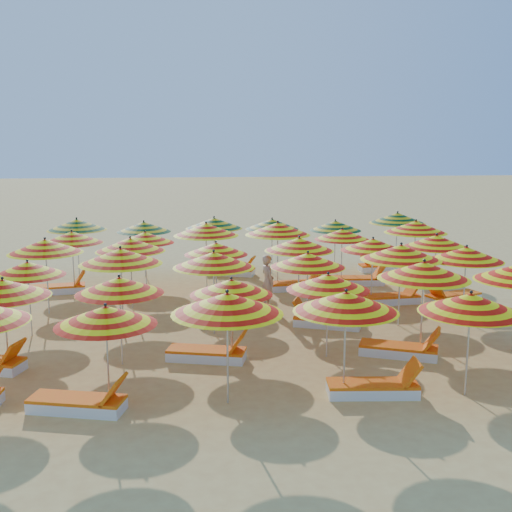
% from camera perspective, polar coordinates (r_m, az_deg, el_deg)
% --- Properties ---
extents(ground, '(120.00, 120.00, 0.00)m').
position_cam_1_polar(ground, '(17.47, 0.17, -5.47)').
color(ground, '#DAB761').
rests_on(ground, ground).
extents(umbrella_1, '(2.24, 2.24, 1.94)m').
position_cam_1_polar(umbrella_1, '(11.74, -13.21, -5.19)').
color(umbrella_1, silver).
rests_on(umbrella_1, ground).
extents(umbrella_2, '(2.17, 2.17, 2.15)m').
position_cam_1_polar(umbrella_2, '(11.50, -2.58, -4.24)').
color(umbrella_2, silver).
rests_on(umbrella_2, ground).
extents(umbrella_3, '(2.23, 2.23, 2.09)m').
position_cam_1_polar(umbrella_3, '(11.95, 7.99, -4.06)').
color(umbrella_3, silver).
rests_on(umbrella_3, ground).
extents(umbrella_4, '(2.09, 2.09, 2.04)m').
position_cam_1_polar(umbrella_4, '(12.54, 18.54, -4.01)').
color(umbrella_4, silver).
rests_on(umbrella_4, ground).
extents(umbrella_6, '(2.30, 2.30, 2.04)m').
position_cam_1_polar(umbrella_6, '(14.04, -21.58, -2.68)').
color(umbrella_6, silver).
rests_on(umbrella_6, ground).
extents(umbrella_7, '(2.21, 2.21, 1.99)m').
position_cam_1_polar(umbrella_7, '(13.80, -12.05, -2.58)').
color(umbrella_7, silver).
rests_on(umbrella_7, ground).
extents(umbrella_8, '(2.14, 2.14, 1.89)m').
position_cam_1_polar(umbrella_8, '(13.72, -2.21, -2.77)').
color(umbrella_8, silver).
rests_on(umbrella_8, ground).
extents(umbrella_9, '(2.11, 2.11, 1.94)m').
position_cam_1_polar(umbrella_9, '(14.07, 6.42, -2.32)').
color(umbrella_9, silver).
rests_on(umbrella_9, ground).
extents(umbrella_10, '(2.66, 2.66, 2.18)m').
position_cam_1_polar(umbrella_10, '(14.66, 14.71, -1.25)').
color(umbrella_10, silver).
rests_on(umbrella_10, ground).
extents(umbrella_12, '(2.08, 2.08, 1.91)m').
position_cam_1_polar(umbrella_12, '(16.45, -19.64, -1.08)').
color(umbrella_12, silver).
rests_on(umbrella_12, ground).
extents(umbrella_13, '(2.24, 2.24, 2.18)m').
position_cam_1_polar(umbrella_13, '(16.15, -11.95, -0.03)').
color(umbrella_13, silver).
rests_on(umbrella_13, ground).
extents(umbrella_14, '(2.65, 2.65, 2.13)m').
position_cam_1_polar(umbrella_14, '(15.66, -3.78, -0.33)').
color(umbrella_14, silver).
rests_on(umbrella_14, ground).
extents(umbrella_15, '(2.48, 2.48, 2.01)m').
position_cam_1_polar(umbrella_15, '(16.15, 4.63, -0.37)').
color(umbrella_15, silver).
rests_on(umbrella_15, ground).
extents(umbrella_16, '(2.47, 2.47, 2.19)m').
position_cam_1_polar(umbrella_16, '(16.72, 12.76, 0.31)').
color(umbrella_16, silver).
rests_on(umbrella_16, ground).
extents(umbrella_17, '(1.97, 1.97, 2.06)m').
position_cam_1_polar(umbrella_17, '(17.60, 18.20, 0.18)').
color(umbrella_17, silver).
rests_on(umbrella_17, ground).
extents(umbrella_18, '(2.26, 2.26, 2.15)m').
position_cam_1_polar(umbrella_18, '(18.35, -18.23, 0.83)').
color(umbrella_18, silver).
rests_on(umbrella_18, ground).
extents(umbrella_19, '(2.59, 2.59, 2.09)m').
position_cam_1_polar(umbrella_19, '(18.33, -11.11, 0.99)').
color(umbrella_19, silver).
rests_on(umbrella_19, ground).
extents(umbrella_20, '(2.26, 2.26, 1.92)m').
position_cam_1_polar(umbrella_20, '(18.24, -3.58, 0.66)').
color(umbrella_20, silver).
rests_on(umbrella_20, ground).
extents(umbrella_21, '(2.09, 2.09, 2.09)m').
position_cam_1_polar(umbrella_21, '(18.11, 3.85, 1.05)').
color(umbrella_21, silver).
rests_on(umbrella_21, ground).
extents(umbrella_22, '(2.07, 2.07, 1.99)m').
position_cam_1_polar(umbrella_22, '(18.83, 10.35, 1.00)').
color(umbrella_22, silver).
rests_on(umbrella_22, ground).
extents(umbrella_23, '(2.17, 2.17, 2.05)m').
position_cam_1_polar(umbrella_23, '(19.47, 15.75, 1.26)').
color(umbrella_23, silver).
rests_on(umbrella_23, ground).
extents(umbrella_24, '(1.91, 1.91, 2.01)m').
position_cam_1_polar(umbrella_24, '(20.53, -16.05, 1.60)').
color(umbrella_24, silver).
rests_on(umbrella_24, ground).
extents(umbrella_25, '(2.33, 2.33, 1.93)m').
position_cam_1_polar(umbrella_25, '(20.46, -9.83, 1.63)').
color(umbrella_25, silver).
rests_on(umbrella_25, ground).
extents(umbrella_26, '(2.35, 2.35, 2.19)m').
position_cam_1_polar(umbrella_26, '(20.34, -4.46, 2.36)').
color(umbrella_26, silver).
rests_on(umbrella_26, ground).
extents(umbrella_27, '(2.37, 2.37, 2.21)m').
position_cam_1_polar(umbrella_27, '(20.35, 1.95, 2.44)').
color(umbrella_27, silver).
rests_on(umbrella_27, ground).
extents(umbrella_28, '(1.95, 1.95, 1.92)m').
position_cam_1_polar(umbrella_28, '(21.07, 7.67, 1.92)').
color(umbrella_28, silver).
rests_on(umbrella_28, ground).
extents(umbrella_29, '(2.19, 2.19, 2.17)m').
position_cam_1_polar(umbrella_29, '(21.60, 14.01, 2.52)').
color(umbrella_29, silver).
rests_on(umbrella_29, ground).
extents(umbrella_30, '(2.47, 2.47, 2.13)m').
position_cam_1_polar(umbrella_30, '(22.62, -15.65, 2.71)').
color(umbrella_30, silver).
rests_on(umbrella_30, ground).
extents(umbrella_31, '(2.00, 2.00, 1.98)m').
position_cam_1_polar(umbrella_31, '(22.53, -9.94, 2.57)').
color(umbrella_31, silver).
rests_on(umbrella_31, ground).
extents(umbrella_32, '(2.06, 2.06, 2.11)m').
position_cam_1_polar(umbrella_32, '(22.37, -3.75, 2.93)').
color(umbrella_32, silver).
rests_on(umbrella_32, ground).
extents(umbrella_33, '(2.27, 2.27, 2.02)m').
position_cam_1_polar(umbrella_33, '(22.64, 1.44, 2.85)').
color(umbrella_33, silver).
rests_on(umbrella_33, ground).
extents(umbrella_34, '(2.32, 2.32, 1.95)m').
position_cam_1_polar(umbrella_34, '(22.90, 7.07, 2.70)').
color(umbrella_34, silver).
rests_on(umbrella_34, ground).
extents(umbrella_35, '(2.27, 2.27, 2.17)m').
position_cam_1_polar(umbrella_35, '(23.86, 12.46, 3.31)').
color(umbrella_35, silver).
rests_on(umbrella_35, ground).
extents(lounger_1, '(1.82, 1.00, 0.69)m').
position_cam_1_polar(lounger_1, '(12.15, -15.41, -12.50)').
color(lounger_1, white).
rests_on(lounger_1, ground).
extents(lounger_2, '(1.78, 0.73, 0.69)m').
position_cam_1_polar(lounger_2, '(12.60, 10.53, -11.42)').
color(lounger_2, white).
rests_on(lounger_2, ground).
extents(lounger_4, '(1.82, 1.00, 0.69)m').
position_cam_1_polar(lounger_4, '(14.25, -4.25, -8.63)').
color(lounger_4, white).
rests_on(lounger_4, ground).
extents(lounger_5, '(1.82, 1.21, 0.69)m').
position_cam_1_polar(lounger_5, '(14.81, 12.74, -8.11)').
color(lounger_5, white).
rests_on(lounger_5, ground).
extents(lounger_6, '(1.83, 1.16, 0.69)m').
position_cam_1_polar(lounger_6, '(16.71, 6.20, -5.75)').
color(lounger_6, white).
rests_on(lounger_6, ground).
extents(lounger_7, '(1.78, 0.73, 0.69)m').
position_cam_1_polar(lounger_7, '(19.28, 11.96, -3.69)').
color(lounger_7, white).
rests_on(lounger_7, ground).
extents(lounger_8, '(1.83, 1.15, 0.69)m').
position_cam_1_polar(lounger_8, '(19.84, 17.03, -3.52)').
color(lounger_8, white).
rests_on(lounger_8, ground).
extents(lounger_9, '(1.80, 0.83, 0.69)m').
position_cam_1_polar(lounger_9, '(21.00, -17.14, -2.76)').
color(lounger_9, white).
rests_on(lounger_9, ground).
extents(lounger_10, '(1.80, 0.82, 0.69)m').
position_cam_1_polar(lounger_10, '(20.57, 3.65, -2.57)').
color(lounger_10, white).
rests_on(lounger_10, ground).
extents(lounger_11, '(1.78, 0.73, 0.69)m').
position_cam_1_polar(lounger_11, '(21.48, 9.13, -2.12)').
color(lounger_11, white).
rests_on(lounger_11, ground).
extents(lounger_12, '(1.82, 1.20, 0.69)m').
position_cam_1_polar(lounger_12, '(22.00, 15.13, -2.06)').
color(lounger_12, white).
rests_on(lounger_12, ground).
extents(lounger_13, '(1.83, 1.12, 0.69)m').
position_cam_1_polar(lounger_13, '(22.68, -2.20, -1.31)').
color(lounger_13, white).
rests_on(lounger_13, ground).
extents(lounger_14, '(1.74, 0.61, 0.69)m').
position_cam_1_polar(lounger_14, '(23.73, 11.10, -0.97)').
color(lounger_14, white).
rests_on(lounger_14, ground).
extents(beachgoer_a, '(0.51, 0.64, 1.53)m').
position_cam_1_polar(beachgoer_a, '(18.28, 1.04, -2.27)').
color(beachgoer_a, tan).
rests_on(beachgoer_a, ground).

